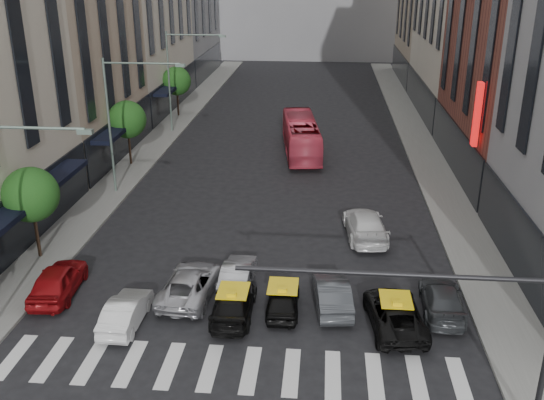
% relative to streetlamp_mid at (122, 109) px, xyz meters
% --- Properties ---
extents(ground, '(160.00, 160.00, 0.00)m').
position_rel_streetlamp_mid_xyz_m(ground, '(10.04, -20.00, -5.90)').
color(ground, black).
rests_on(ground, ground).
extents(sidewalk_left, '(3.00, 96.00, 0.15)m').
position_rel_streetlamp_mid_xyz_m(sidewalk_left, '(-1.46, 10.00, -5.83)').
color(sidewalk_left, slate).
rests_on(sidewalk_left, ground).
extents(sidewalk_right, '(3.00, 96.00, 0.15)m').
position_rel_streetlamp_mid_xyz_m(sidewalk_right, '(21.54, 10.00, -5.83)').
color(sidewalk_right, slate).
rests_on(sidewalk_right, ground).
extents(building_left_b, '(8.00, 16.00, 24.00)m').
position_rel_streetlamp_mid_xyz_m(building_left_b, '(-6.96, 8.00, 6.10)').
color(building_left_b, tan).
rests_on(building_left_b, ground).
extents(tree_near, '(2.88, 2.88, 4.95)m').
position_rel_streetlamp_mid_xyz_m(tree_near, '(-1.76, -10.00, -2.25)').
color(tree_near, black).
rests_on(tree_near, sidewalk_left).
extents(tree_mid, '(2.88, 2.88, 4.95)m').
position_rel_streetlamp_mid_xyz_m(tree_mid, '(-1.76, 6.00, -2.25)').
color(tree_mid, black).
rests_on(tree_mid, sidewalk_left).
extents(tree_far, '(2.88, 2.88, 4.95)m').
position_rel_streetlamp_mid_xyz_m(tree_far, '(-1.76, 22.00, -2.25)').
color(tree_far, black).
rests_on(tree_far, sidewalk_left).
extents(streetlamp_mid, '(5.38, 0.25, 9.00)m').
position_rel_streetlamp_mid_xyz_m(streetlamp_mid, '(0.00, 0.00, 0.00)').
color(streetlamp_mid, gray).
rests_on(streetlamp_mid, sidewalk_left).
extents(streetlamp_far, '(5.38, 0.25, 9.00)m').
position_rel_streetlamp_mid_xyz_m(streetlamp_far, '(0.00, 16.00, 0.00)').
color(streetlamp_far, gray).
rests_on(streetlamp_far, sidewalk_left).
extents(traffic_signal, '(10.10, 0.20, 6.00)m').
position_rel_streetlamp_mid_xyz_m(traffic_signal, '(17.74, -21.00, -1.43)').
color(traffic_signal, black).
rests_on(traffic_signal, ground).
extents(liberty_sign, '(0.30, 0.70, 4.00)m').
position_rel_streetlamp_mid_xyz_m(liberty_sign, '(22.64, 0.00, 0.10)').
color(liberty_sign, red).
rests_on(liberty_sign, ground).
extents(car_red, '(2.14, 4.61, 1.53)m').
position_rel_streetlamp_mid_xyz_m(car_red, '(0.84, -13.58, -5.14)').
color(car_red, maroon).
rests_on(car_red, ground).
extents(car_white_front, '(1.43, 3.94, 1.29)m').
position_rel_streetlamp_mid_xyz_m(car_white_front, '(4.84, -15.79, -5.26)').
color(car_white_front, silver).
rests_on(car_white_front, ground).
extents(car_silver, '(2.63, 5.11, 1.38)m').
position_rel_streetlamp_mid_xyz_m(car_silver, '(7.14, -13.20, -5.21)').
color(car_silver, '#AFAFB5').
rests_on(car_silver, ground).
extents(taxi_left, '(1.82, 4.40, 1.27)m').
position_rel_streetlamp_mid_xyz_m(taxi_left, '(9.43, -14.71, -5.27)').
color(taxi_left, black).
rests_on(taxi_left, ground).
extents(taxi_center, '(1.55, 3.68, 1.24)m').
position_rel_streetlamp_mid_xyz_m(taxi_center, '(11.59, -14.07, -5.28)').
color(taxi_center, black).
rests_on(taxi_center, ground).
extents(car_grey_mid, '(2.00, 4.46, 1.42)m').
position_rel_streetlamp_mid_xyz_m(car_grey_mid, '(13.79, -13.48, -5.19)').
color(car_grey_mid, '#3A3D41').
rests_on(car_grey_mid, ground).
extents(taxi_right, '(2.71, 4.98, 1.33)m').
position_rel_streetlamp_mid_xyz_m(taxi_right, '(16.51, -14.92, -5.24)').
color(taxi_right, black).
rests_on(taxi_right, ground).
extents(car_grey_curb, '(2.04, 4.55, 1.30)m').
position_rel_streetlamp_mid_xyz_m(car_grey_curb, '(18.77, -13.53, -5.26)').
color(car_grey_curb, '#383B3F').
rests_on(car_grey_curb, ground).
extents(car_row2_left, '(1.50, 4.02, 1.31)m').
position_rel_streetlamp_mid_xyz_m(car_row2_left, '(9.24, -11.99, -5.25)').
color(car_row2_left, '#A9A9AE').
rests_on(car_row2_left, ground).
extents(car_row2_right, '(2.64, 5.49, 1.54)m').
position_rel_streetlamp_mid_xyz_m(car_row2_right, '(15.73, -5.74, -5.13)').
color(car_row2_right, white).
rests_on(car_row2_right, ground).
extents(bus, '(3.75, 10.88, 2.97)m').
position_rel_streetlamp_mid_xyz_m(bus, '(11.32, 10.33, -4.42)').
color(bus, '#D93F57').
rests_on(bus, ground).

